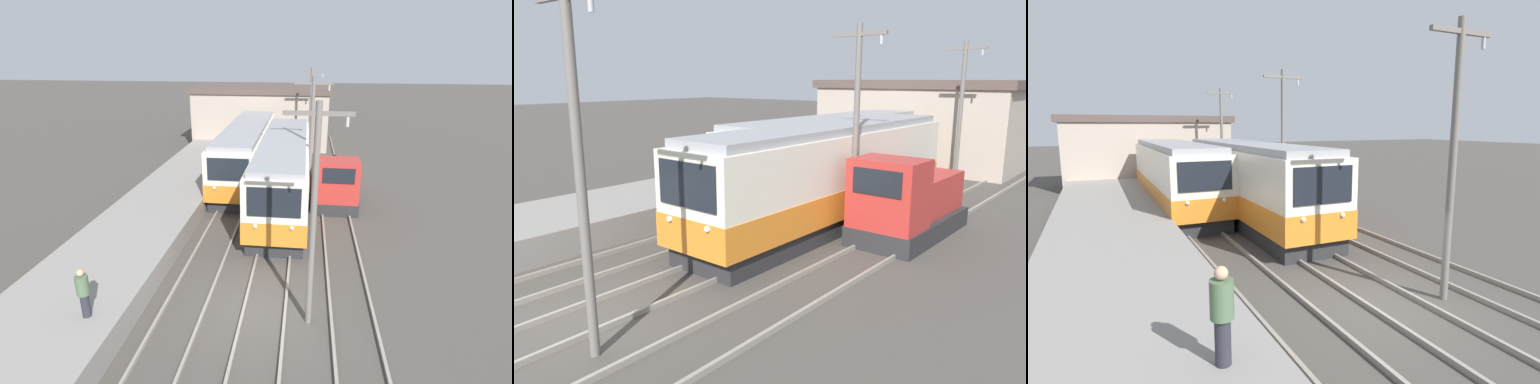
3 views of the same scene
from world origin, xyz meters
The scene contains 13 objects.
ground_plane centered at (0.00, 0.00, 0.00)m, with size 200.00×200.00×0.00m, color #47423D.
platform_left centered at (-6.25, 0.00, 0.47)m, with size 4.50×54.00×0.95m, color gray.
track_left centered at (-2.60, 0.00, 0.07)m, with size 1.54×60.00×0.14m.
track_center centered at (0.20, 0.00, 0.07)m, with size 1.54×60.00×0.14m.
track_right centered at (3.20, 0.00, 0.07)m, with size 1.54×60.00×0.14m.
commuter_train_left centered at (-2.60, 15.20, 1.74)m, with size 2.84×13.80×3.75m.
commuter_train_center centered at (0.20, 10.76, 1.79)m, with size 2.84×14.24×3.86m.
shunting_locomotive centered at (3.20, 11.20, 1.21)m, with size 2.40×5.33×3.00m.
catenary_mast_near centered at (1.71, -0.20, 3.97)m, with size 2.00×0.20×7.30m.
catenary_mast_mid centered at (1.71, 10.04, 3.97)m, with size 2.00×0.20×7.30m.
catenary_mast_far centered at (1.71, 20.29, 3.97)m, with size 2.00×0.20×7.30m.
person_on_platform centered at (-5.03, -1.98, 1.83)m, with size 0.38×0.38×1.62m.
station_building centered at (-2.73, 26.00, 2.74)m, with size 12.60×6.30×5.42m.
Camera 3 is at (-6.64, -7.61, 4.67)m, focal length 28.00 mm.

